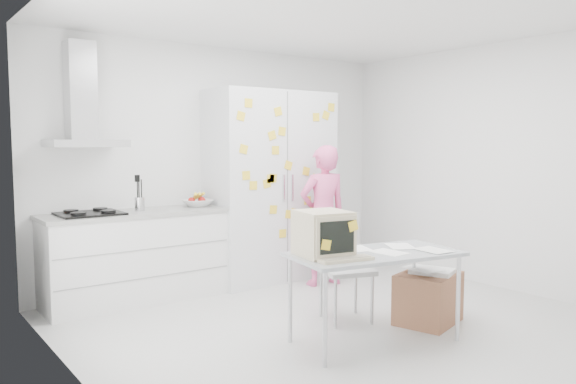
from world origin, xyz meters
TOP-DOWN VIEW (x-y plane):
  - floor at (0.00, 0.00)m, footprint 4.50×4.00m
  - walls at (0.00, 0.72)m, footprint 4.52×4.01m
  - ceiling at (0.00, 0.00)m, footprint 4.50×4.00m
  - counter_run at (-1.20, 1.70)m, footprint 1.84×0.63m
  - range_hood at (-1.65, 1.84)m, footprint 0.70×0.48m
  - tall_cabinet at (0.45, 1.67)m, footprint 1.50×0.68m
  - person at (0.75, 1.08)m, footprint 0.63×0.47m
  - desk at (-0.37, -0.49)m, footprint 1.46×0.92m
  - chair at (0.11, 0.03)m, footprint 0.55×0.55m
  - cardboard_box at (0.63, -0.53)m, footprint 0.66×0.59m

SIDE VIEW (x-z plane):
  - floor at x=0.00m, z-range -0.02..0.00m
  - cardboard_box at x=0.63m, z-range -0.01..0.48m
  - counter_run at x=-1.20m, z-range -0.17..1.11m
  - chair at x=0.11m, z-range 0.06..1.02m
  - person at x=0.75m, z-range 0.00..1.58m
  - desk at x=-0.37m, z-range 0.28..1.36m
  - tall_cabinet at x=0.45m, z-range 0.00..2.20m
  - walls at x=0.00m, z-range 0.00..2.70m
  - range_hood at x=-1.65m, z-range 1.45..2.46m
  - ceiling at x=0.00m, z-range 2.69..2.71m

